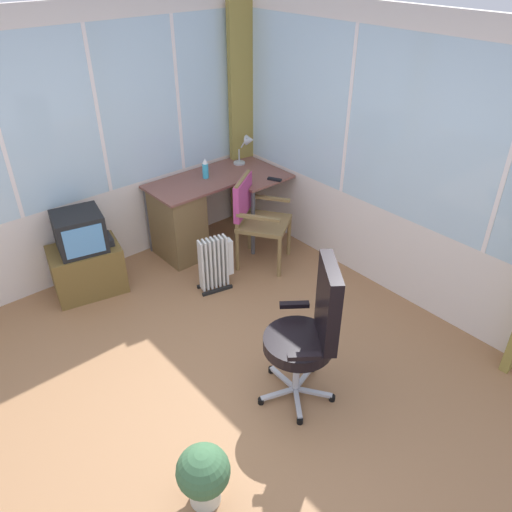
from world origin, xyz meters
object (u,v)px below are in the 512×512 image
at_px(spray_bottle, 205,169).
at_px(potted_plant, 203,474).
at_px(desk, 183,218).
at_px(desk_lamp, 247,145).
at_px(wooden_armchair, 252,210).
at_px(office_chair, 312,327).
at_px(tv_on_stand, 85,258).
at_px(space_heater, 216,263).
at_px(tv_remote, 275,179).

xyz_separation_m(spray_bottle, potted_plant, (-1.86, -2.50, -0.63)).
xyz_separation_m(desk, potted_plant, (-1.52, -2.47, -0.17)).
height_order(desk, potted_plant, desk).
relative_size(desk_lamp, wooden_armchair, 0.35).
relative_size(desk, potted_plant, 3.17).
bearing_deg(wooden_armchair, office_chair, -117.68).
bearing_deg(spray_bottle, desk_lamp, 1.99).
height_order(desk_lamp, spray_bottle, desk_lamp).
distance_m(desk, tv_on_stand, 1.09).
distance_m(spray_bottle, tv_on_stand, 1.51).
bearing_deg(space_heater, wooden_armchair, 14.76).
bearing_deg(tv_remote, space_heater, 168.11).
bearing_deg(spray_bottle, potted_plant, -126.60).
distance_m(desk, tv_remote, 1.04).
height_order(office_chair, potted_plant, office_chair).
xyz_separation_m(desk_lamp, spray_bottle, (-0.59, -0.02, -0.11)).
height_order(wooden_armchair, office_chair, office_chair).
bearing_deg(potted_plant, wooden_armchair, 43.66).
xyz_separation_m(spray_bottle, wooden_armchair, (0.11, -0.62, -0.28)).
height_order(desk, tv_remote, tv_remote).
bearing_deg(space_heater, tv_remote, 14.52).
height_order(spray_bottle, space_heater, spray_bottle).
relative_size(spray_bottle, potted_plant, 0.49).
bearing_deg(tv_on_stand, desk_lamp, 0.62).
bearing_deg(tv_on_stand, spray_bottle, 0.06).
bearing_deg(tv_remote, desk_lamp, 54.98).
bearing_deg(spray_bottle, space_heater, -121.19).
height_order(tv_on_stand, space_heater, tv_on_stand).
distance_m(desk, spray_bottle, 0.57).
bearing_deg(wooden_armchair, desk, 127.42).
height_order(desk_lamp, space_heater, desk_lamp).
bearing_deg(desk, desk_lamp, 3.05).
distance_m(space_heater, potted_plant, 2.21).
bearing_deg(wooden_armchair, spray_bottle, 100.38).
bearing_deg(office_chair, desk_lamp, 59.69).
bearing_deg(potted_plant, spray_bottle, 53.40).
height_order(wooden_armchair, space_heater, wooden_armchair).
height_order(desk, wooden_armchair, wooden_armchair).
height_order(desk, space_heater, desk).
height_order(desk_lamp, wooden_armchair, desk_lamp).
distance_m(desk_lamp, wooden_armchair, 0.89).
relative_size(desk_lamp, spray_bottle, 1.54).
bearing_deg(tv_on_stand, desk, -1.45).
bearing_deg(wooden_armchair, desk_lamp, 53.40).
distance_m(tv_remote, wooden_armchair, 0.45).
distance_m(wooden_armchair, space_heater, 0.68).
bearing_deg(tv_on_stand, wooden_armchair, -21.89).
distance_m(tv_on_stand, potted_plant, 2.54).
distance_m(desk, desk_lamp, 1.09).
bearing_deg(space_heater, tv_on_stand, 141.13).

